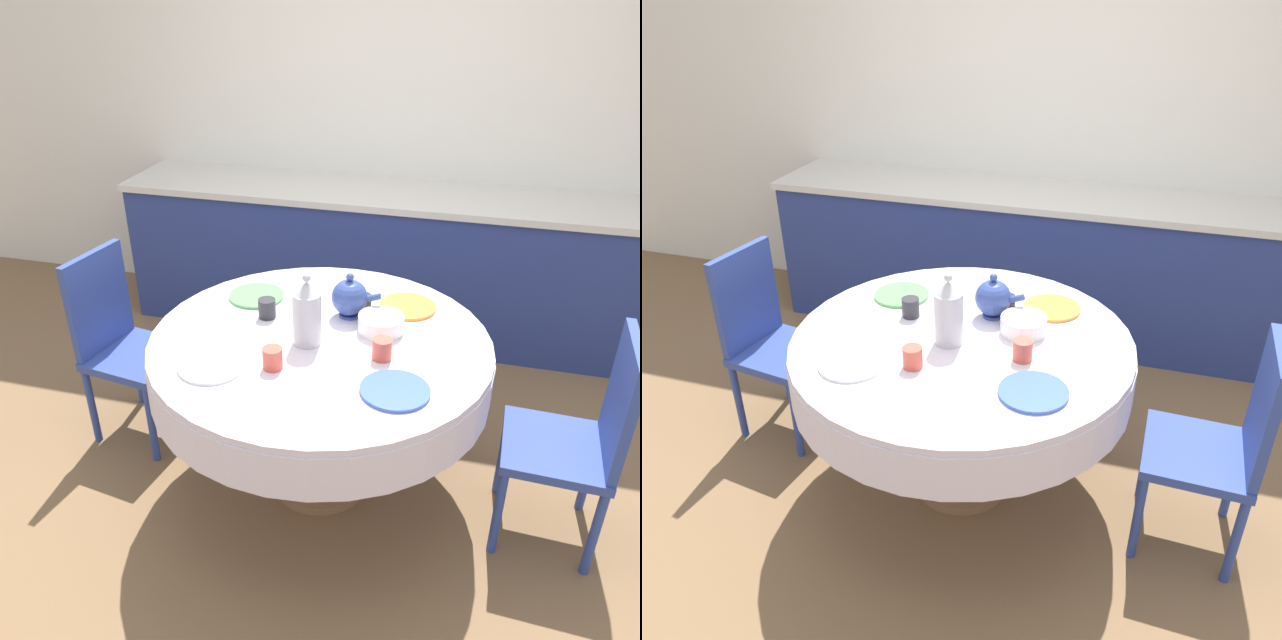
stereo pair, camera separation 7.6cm
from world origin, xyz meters
TOP-DOWN VIEW (x-y plane):
  - ground_plane at (0.00, 0.00)m, footprint 12.00×12.00m
  - wall_back at (0.00, 1.87)m, footprint 7.00×0.05m
  - kitchen_counter at (0.00, 1.54)m, footprint 3.24×0.64m
  - dining_table at (0.00, 0.00)m, footprint 1.39×1.39m
  - chair_left at (1.04, -0.04)m, footprint 0.42×0.42m
  - chair_right at (-1.03, 0.15)m, footprint 0.45×0.45m
  - plate_near_left at (-0.34, -0.31)m, footprint 0.25×0.25m
  - cup_near_left at (-0.11, -0.26)m, footprint 0.08×0.08m
  - plate_near_right at (0.35, -0.30)m, footprint 0.25×0.25m
  - cup_near_right at (0.27, -0.09)m, footprint 0.08×0.08m
  - plate_far_left at (-0.37, 0.27)m, footprint 0.25×0.25m
  - cup_far_left at (-0.26, 0.11)m, footprint 0.08×0.08m
  - plate_far_right at (0.31, 0.34)m, footprint 0.25×0.25m
  - cup_far_right at (0.12, 0.25)m, footprint 0.08×0.08m
  - coffee_carafe at (-0.04, -0.05)m, footprint 0.11×0.11m
  - teapot at (0.08, 0.21)m, footprint 0.21×0.16m
  - fruit_bowl at (0.23, 0.11)m, footprint 0.19×0.19m

SIDE VIEW (x-z plane):
  - ground_plane at x=0.00m, z-range 0.00..0.00m
  - kitchen_counter at x=0.00m, z-range 0.00..0.92m
  - chair_left at x=1.04m, z-range 0.05..0.99m
  - chair_right at x=-1.03m, z-range 0.05..0.99m
  - dining_table at x=0.00m, z-range 0.26..1.03m
  - plate_near_left at x=-0.34m, z-range 0.77..0.78m
  - plate_near_right at x=0.35m, z-range 0.77..0.78m
  - plate_far_left at x=-0.37m, z-range 0.77..0.78m
  - plate_far_right at x=0.31m, z-range 0.77..0.78m
  - fruit_bowl at x=0.23m, z-range 0.77..0.84m
  - cup_near_left at x=-0.11m, z-range 0.77..0.85m
  - cup_near_right at x=0.27m, z-range 0.77..0.85m
  - cup_far_left at x=-0.26m, z-range 0.77..0.85m
  - cup_far_right at x=0.12m, z-range 0.77..0.85m
  - teapot at x=0.08m, z-range 0.76..0.96m
  - coffee_carafe at x=-0.04m, z-range 0.75..1.05m
  - wall_back at x=0.00m, z-range 0.00..2.60m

